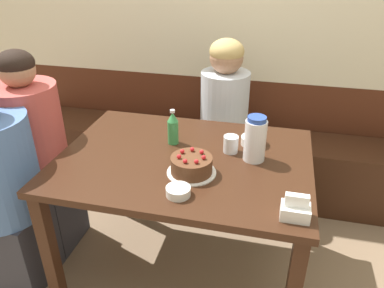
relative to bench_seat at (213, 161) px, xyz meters
name	(u,v)px	position (x,y,z in m)	size (l,w,h in m)	color
ground_plane	(185,266)	(0.00, -0.83, -0.23)	(12.00, 12.00, 0.00)	#846B51
back_wall	(223,13)	(0.00, 0.22, 1.02)	(4.80, 0.04, 2.50)	#4C2314
bench_seat	(213,161)	(0.00, 0.00, 0.00)	(2.77, 0.38, 0.47)	#381E11
dining_table	(184,173)	(0.00, -0.83, 0.41)	(1.22, 0.90, 0.74)	#381E11
birthday_cake	(191,165)	(0.07, -0.96, 0.54)	(0.23, 0.23, 0.10)	white
water_pitcher	(255,139)	(0.33, -0.77, 0.61)	(0.10, 0.10, 0.22)	white
soju_bottle	(173,128)	(-0.09, -0.70, 0.59)	(0.06, 0.06, 0.19)	#388E4C
napkin_holder	(295,210)	(0.52, -1.18, 0.54)	(0.11, 0.08, 0.11)	white
bowl_soup_white	(253,141)	(0.32, -0.62, 0.52)	(0.13, 0.13, 0.04)	white
bowl_rice_small	(178,191)	(0.06, -1.14, 0.52)	(0.10, 0.10, 0.04)	white
glass_water_tall	(231,144)	(0.21, -0.72, 0.55)	(0.07, 0.07, 0.09)	silver
person_teal_shirt	(223,130)	(0.08, -0.12, 0.32)	(0.31, 0.34, 1.16)	#33333D
person_pale_blue_shirt	(37,159)	(-0.87, -0.79, 0.35)	(0.35, 0.35, 1.20)	#33333D
person_grey_tee	(0,189)	(-0.87, -1.10, 0.35)	(0.40, 0.40, 1.17)	#33333D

